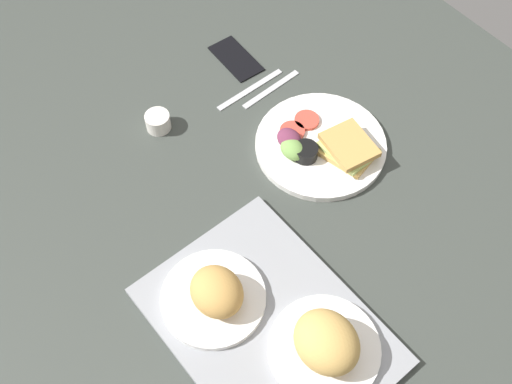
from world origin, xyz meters
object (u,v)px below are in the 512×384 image
bread_plate_near (326,344)px  cell_phone (236,58)px  espresso_cup (158,122)px  knife (250,89)px  bread_plate_far (215,295)px  fork (271,89)px  plate_with_salad (321,145)px  serving_tray (267,326)px

bread_plate_near → cell_phone: bearing=-24.9°
bread_plate_near → espresso_cup: 62.81cm
espresso_cup → knife: espresso_cup is taller
bread_plate_far → espresso_cup: 45.44cm
fork → bread_plate_far: bearing=37.0°
fork → plate_with_salad: bearing=79.8°
plate_with_salad → knife: plate_with_salad is taller
serving_tray → fork: serving_tray is taller
knife → espresso_cup: bearing=-11.2°
fork → knife: same height
espresso_cup → fork: bearing=-104.0°
plate_with_salad → fork: bearing=-6.7°
bread_plate_near → fork: (55.69, -32.56, -5.31)cm
bread_plate_near → bread_plate_far: bearing=26.0°
serving_tray → fork: 58.84cm
bread_plate_far → knife: (39.05, -38.12, -4.51)cm
serving_tray → cell_phone: size_ratio=3.13×
bread_plate_far → fork: 55.63cm
bread_plate_near → bread_plate_far: (19.64, 9.56, -0.80)cm
bread_plate_near → fork: size_ratio=1.19×
serving_tray → bread_plate_near: 12.23cm
serving_tray → knife: bearing=-34.5°
bread_plate_far → fork: size_ratio=1.16×
fork → knife: 5.00cm
serving_tray → cell_phone: 69.15cm
bread_plate_near → knife: size_ratio=1.06×
serving_tray → espresso_cup: (52.28, -10.08, 1.20)cm
bread_plate_far → knife: size_ratio=1.04×
bread_plate_near → espresso_cup: bread_plate_near is taller
serving_tray → knife: serving_tray is taller
fork → cell_phone: size_ratio=1.18×
bread_plate_near → cell_phone: bread_plate_near is taller
knife → cell_phone: size_ratio=1.32×
bread_plate_far → bread_plate_near: bearing=-154.0°
bread_plate_near → bread_plate_far: bread_plate_near is taller
plate_with_salad → cell_phone: size_ratio=2.02×
plate_with_salad → cell_phone: 33.85cm
serving_tray → bread_plate_near: size_ratio=2.23×
espresso_cup → cell_phone: bearing=-76.6°
plate_with_salad → cell_phone: bearing=-3.0°
bread_plate_near → fork: 64.73cm
serving_tray → bread_plate_near: (-10.21, -4.77, 4.76)cm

